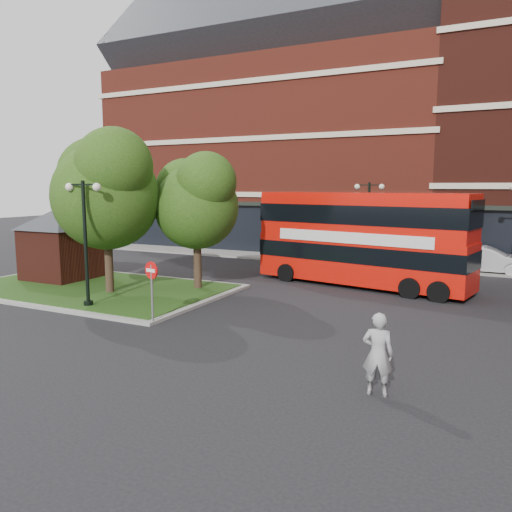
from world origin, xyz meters
The scene contains 14 objects.
ground centered at (0.00, 0.00, 0.00)m, with size 120.00×120.00×0.00m, color black.
pavement_far centered at (0.00, 16.50, 0.06)m, with size 44.00×3.00×0.12m, color slate.
terrace_far_left centered at (-8.00, 24.00, 7.00)m, with size 26.00×12.00×14.00m, color maroon.
traffic_island centered at (-8.00, 3.00, 0.07)m, with size 12.60×7.60×0.15m.
kiosk centered at (-11.00, 4.00, 2.32)m, with size 6.51×6.51×3.60m.
tree_island_west centered at (-6.60, 2.58, 4.79)m, with size 5.40×4.71×7.21m.
tree_island_east centered at (-3.58, 5.06, 4.24)m, with size 4.46×3.90×6.29m.
lamp_island centered at (-5.50, 0.20, 2.83)m, with size 1.72×0.36×5.00m.
lamp_far_left centered at (2.00, 14.50, 2.83)m, with size 1.72×0.36×5.00m.
bus centered at (2.92, 9.41, 2.58)m, with size 10.55×4.27×3.93m.
woman centered at (6.56, -2.96, 0.97)m, with size 0.71×0.47×1.95m, color gray.
car_silver centered at (-1.62, 15.62, 0.78)m, with size 1.84×4.58×1.56m, color #B5B8BC.
car_white centered at (8.23, 16.00, 0.75)m, with size 1.59×4.55×1.50m, color silver.
no_entry_sign centered at (-1.80, -0.50, 1.58)m, with size 0.61×0.18×2.22m.
Camera 1 is at (8.94, -14.05, 4.78)m, focal length 35.00 mm.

